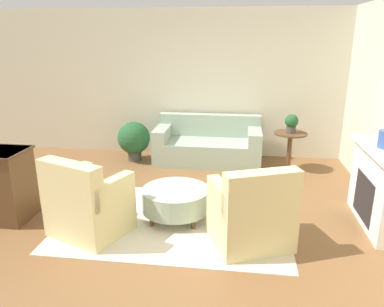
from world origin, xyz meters
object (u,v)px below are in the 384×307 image
Objects in this scene: couch at (208,146)px; potted_plant_on_side_table at (291,123)px; ottoman_table at (176,199)px; armchair_left at (87,205)px; armchair_right at (252,215)px; potted_plant_floor at (134,139)px; side_table at (290,144)px.

potted_plant_on_side_table is (1.47, -0.23, 0.54)m from couch.
ottoman_table is at bearing -127.80° from potted_plant_on_side_table.
armchair_left is 3.80m from potted_plant_on_side_table.
armchair_right is at bearing -29.50° from ottoman_table.
potted_plant_floor reaches higher than ottoman_table.
potted_plant_on_side_table is 0.43× the size of potted_plant_floor.
couch reaches higher than ottoman_table.
side_table is 2.87m from potted_plant_floor.
armchair_right is 3.17× the size of potted_plant_on_side_table.
potted_plant_floor is at bearing 177.75° from side_table.
couch is at bearing 85.24° from ottoman_table.
armchair_left is at bearing 180.00° from armchair_right.
couch is 1.50m from side_table.
armchair_left reaches higher than ottoman_table.
side_table is 0.39m from potted_plant_on_side_table.
couch is at bearing 104.69° from armchair_right.
ottoman_table is 2.78m from potted_plant_on_side_table.
couch is 1.89× the size of armchair_left.
armchair_right is 1.53× the size of side_table.
side_table is at bearing 0.00° from potted_plant_on_side_table.
couch is 2.23× the size of ottoman_table.
ottoman_table is (-0.20, -2.38, -0.04)m from couch.
armchair_left is 1.12m from ottoman_table.
couch is 1.58m from potted_plant_on_side_table.
couch is at bearing 4.89° from potted_plant_floor.
couch is 2.91× the size of side_table.
potted_plant_on_side_table reaches higher than side_table.
armchair_left is at bearing -150.50° from ottoman_table.
armchair_right is (0.77, -2.93, 0.07)m from couch.
armchair_right reaches higher than side_table.
potted_plant_floor is (-0.24, 2.81, 0.04)m from armchair_left.
armchair_left is (-1.17, -2.93, 0.07)m from couch.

